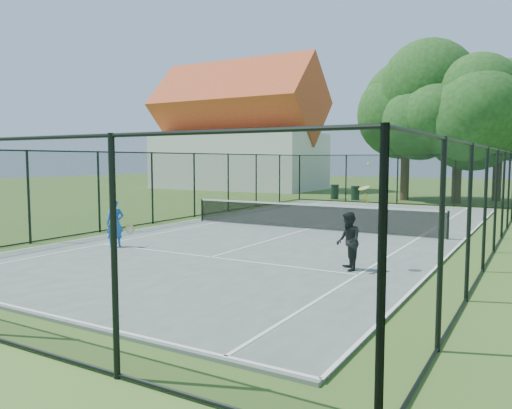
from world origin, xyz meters
The scene contains 12 objects.
ground centered at (0.00, 0.00, 0.00)m, with size 120.00×120.00×0.00m, color #396221.
tennis_court centered at (0.00, 0.00, 0.03)m, with size 11.00×24.00×0.06m, color #515F5A.
tennis_net centered at (0.00, 0.00, 0.58)m, with size 10.08×0.08×0.95m.
fence centered at (0.00, 0.00, 1.50)m, with size 13.10×26.10×3.00m.
tree_near_left centered at (-0.37, 16.34, 5.69)m, with size 7.09×7.09×9.25m.
tree_near_mid centered at (3.01, 15.35, 4.93)m, with size 6.13×6.13×8.01m.
tree_near_right centered at (4.98, 18.81, 4.87)m, with size 5.56×5.56×7.67m.
building centered at (-17.00, 22.00, 4.93)m, with size 15.30×8.15×11.87m.
trash_bin_left centered at (-4.67, 14.74, 0.50)m, with size 0.58×0.58×0.99m.
trash_bin_right centered at (-3.21, 14.72, 0.48)m, with size 0.58×0.58×0.94m.
player_blue centered at (-3.45, -6.51, 0.77)m, with size 0.88×0.62×1.43m.
player_black centered at (3.73, -6.05, 0.76)m, with size 0.80×1.16×2.56m.
Camera 1 is at (7.70, -17.26, 2.69)m, focal length 35.00 mm.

